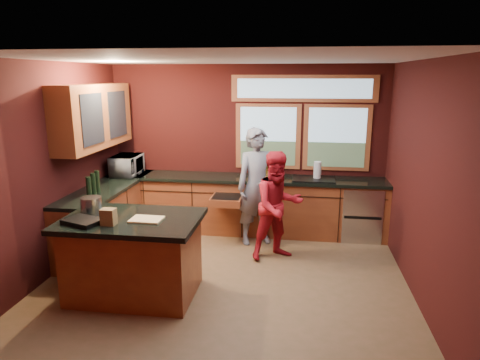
% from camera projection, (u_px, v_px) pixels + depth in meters
% --- Properties ---
extents(floor, '(4.50, 4.50, 0.00)m').
position_uv_depth(floor, '(227.00, 277.00, 5.48)').
color(floor, brown).
rests_on(floor, ground).
extents(room_shell, '(4.52, 4.02, 2.71)m').
position_uv_depth(room_shell, '(184.00, 134.00, 5.45)').
color(room_shell, black).
rests_on(room_shell, ground).
extents(back_counter, '(4.50, 0.64, 0.93)m').
position_uv_depth(back_counter, '(256.00, 205.00, 6.97)').
color(back_counter, '#612817').
rests_on(back_counter, floor).
extents(left_counter, '(0.64, 2.30, 0.93)m').
position_uv_depth(left_counter, '(109.00, 215.00, 6.45)').
color(left_counter, '#612817').
rests_on(left_counter, floor).
extents(island, '(1.55, 1.05, 0.95)m').
position_uv_depth(island, '(134.00, 256.00, 4.96)').
color(island, '#612817').
rests_on(island, floor).
extents(person_grey, '(0.76, 0.64, 1.78)m').
position_uv_depth(person_grey, '(257.00, 187.00, 6.44)').
color(person_grey, slate).
rests_on(person_grey, floor).
extents(person_red, '(0.93, 0.87, 1.53)m').
position_uv_depth(person_red, '(278.00, 206.00, 5.91)').
color(person_red, maroon).
rests_on(person_red, floor).
extents(microwave, '(0.42, 0.60, 0.33)m').
position_uv_depth(microwave, '(127.00, 165.00, 6.98)').
color(microwave, '#999999').
rests_on(microwave, left_counter).
extents(potted_plant, '(0.31, 0.27, 0.34)m').
position_uv_depth(potted_plant, '(272.00, 167.00, 6.84)').
color(potted_plant, '#999999').
rests_on(potted_plant, back_counter).
extents(paper_towel, '(0.12, 0.12, 0.28)m').
position_uv_depth(paper_towel, '(317.00, 170.00, 6.70)').
color(paper_towel, silver).
rests_on(paper_towel, back_counter).
extents(cutting_board, '(0.36, 0.26, 0.02)m').
position_uv_depth(cutting_board, '(147.00, 219.00, 4.77)').
color(cutting_board, tan).
rests_on(cutting_board, island).
extents(stock_pot, '(0.24, 0.24, 0.18)m').
position_uv_depth(stock_pot, '(91.00, 205.00, 5.05)').
color(stock_pot, '#ADADB1').
rests_on(stock_pot, island).
extents(paper_bag, '(0.15, 0.12, 0.18)m').
position_uv_depth(paper_bag, '(109.00, 217.00, 4.61)').
color(paper_bag, brown).
rests_on(paper_bag, island).
extents(black_tray, '(0.47, 0.39, 0.05)m').
position_uv_depth(black_tray, '(83.00, 221.00, 4.66)').
color(black_tray, black).
rests_on(black_tray, island).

